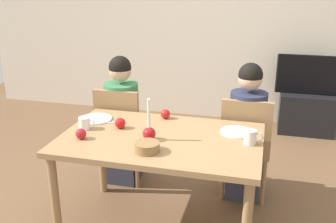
{
  "coord_description": "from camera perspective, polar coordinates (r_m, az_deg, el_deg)",
  "views": [
    {
      "loc": [
        0.68,
        -2.43,
        1.83
      ],
      "look_at": [
        0.0,
        0.2,
        0.87
      ],
      "focal_mm": 41.93,
      "sensor_mm": 36.0,
      "label": 1
    }
  ],
  "objects": [
    {
      "name": "back_wall",
      "position": [
        5.11,
        6.96,
        13.33
      ],
      "size": [
        6.4,
        0.1,
        2.6
      ],
      "primitive_type": "cube",
      "color": "beige",
      "rests_on": "ground"
    },
    {
      "name": "dining_table",
      "position": [
        2.78,
        -1.04,
        -5.28
      ],
      "size": [
        1.4,
        0.9,
        0.75
      ],
      "color": "#99754C",
      "rests_on": "ground"
    },
    {
      "name": "chair_left",
      "position": [
        3.53,
        -6.82,
        -2.63
      ],
      "size": [
        0.4,
        0.4,
        0.9
      ],
      "color": "#99754C",
      "rests_on": "ground"
    },
    {
      "name": "chair_right",
      "position": [
        3.32,
        11.22,
        -4.38
      ],
      "size": [
        0.4,
        0.4,
        0.9
      ],
      "color": "#99754C",
      "rests_on": "ground"
    },
    {
      "name": "person_left_child",
      "position": [
        3.54,
        -6.67,
        -1.57
      ],
      "size": [
        0.3,
        0.3,
        1.17
      ],
      "color": "#33384C",
      "rests_on": "ground"
    },
    {
      "name": "person_right_child",
      "position": [
        3.32,
        11.32,
        -3.25
      ],
      "size": [
        0.3,
        0.3,
        1.17
      ],
      "color": "#33384C",
      "rests_on": "ground"
    },
    {
      "name": "tv_stand",
      "position": [
        5.02,
        19.46,
        -0.2
      ],
      "size": [
        0.64,
        0.4,
        0.48
      ],
      "primitive_type": "cube",
      "color": "black",
      "rests_on": "ground"
    },
    {
      "name": "tv",
      "position": [
        4.89,
        20.08,
        5.0
      ],
      "size": [
        0.79,
        0.05,
        0.46
      ],
      "color": "black",
      "rests_on": "tv_stand"
    },
    {
      "name": "candle_centerpiece",
      "position": [
        2.68,
        -2.76,
        -2.89
      ],
      "size": [
        0.09,
        0.09,
        0.29
      ],
      "color": "red",
      "rests_on": "dining_table"
    },
    {
      "name": "plate_left",
      "position": [
        3.12,
        -10.47,
        -1.06
      ],
      "size": [
        0.25,
        0.25,
        0.01
      ],
      "primitive_type": "cylinder",
      "color": "silver",
      "rests_on": "dining_table"
    },
    {
      "name": "plate_right",
      "position": [
        2.86,
        9.93,
        -2.94
      ],
      "size": [
        0.23,
        0.23,
        0.01
      ],
      "primitive_type": "cylinder",
      "color": "white",
      "rests_on": "dining_table"
    },
    {
      "name": "mug_left",
      "position": [
        2.93,
        -11.99,
        -1.66
      ],
      "size": [
        0.13,
        0.08,
        0.09
      ],
      "color": "white",
      "rests_on": "dining_table"
    },
    {
      "name": "mug_right",
      "position": [
        2.67,
        11.94,
        -3.66
      ],
      "size": [
        0.13,
        0.08,
        0.1
      ],
      "color": "silver",
      "rests_on": "dining_table"
    },
    {
      "name": "fork_left",
      "position": [
        3.02,
        -7.88,
        -1.64
      ],
      "size": [
        0.18,
        0.06,
        0.01
      ],
      "primitive_type": "cube",
      "rotation": [
        0.0,
        0.0,
        0.23
      ],
      "color": "silver",
      "rests_on": "dining_table"
    },
    {
      "name": "bowl_walnuts",
      "position": [
        2.52,
        -3.06,
        -5.18
      ],
      "size": [
        0.16,
        0.16,
        0.06
      ],
      "primitive_type": "cylinder",
      "color": "olive",
      "rests_on": "dining_table"
    },
    {
      "name": "apple_near_candle",
      "position": [
        2.77,
        -12.53,
        -3.18
      ],
      "size": [
        0.07,
        0.07,
        0.07
      ],
      "primitive_type": "sphere",
      "color": "#AC1A20",
      "rests_on": "dining_table"
    },
    {
      "name": "apple_by_left_plate",
      "position": [
        2.91,
        -6.96,
        -1.7
      ],
      "size": [
        0.08,
        0.08,
        0.08
      ],
      "primitive_type": "sphere",
      "color": "red",
      "rests_on": "dining_table"
    },
    {
      "name": "apple_by_right_mug",
      "position": [
        3.08,
        -0.38,
        -0.35
      ],
      "size": [
        0.08,
        0.08,
        0.08
      ],
      "primitive_type": "sphere",
      "color": "red",
      "rests_on": "dining_table"
    }
  ]
}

